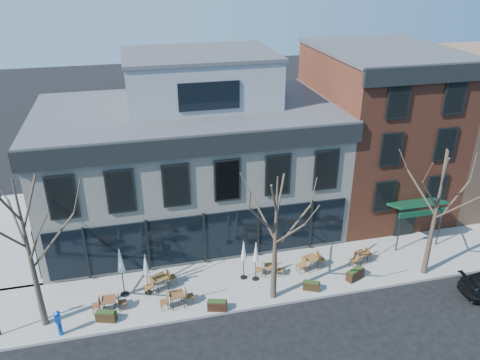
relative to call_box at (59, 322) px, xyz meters
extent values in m
plane|color=black|center=(7.68, 4.16, -0.91)|extent=(120.00, 120.00, 0.00)
cube|color=gray|center=(10.93, 2.01, -0.84)|extent=(33.50, 4.70, 0.15)
cube|color=gray|center=(-3.57, 10.16, -0.84)|extent=(4.50, 12.00, 0.15)
cube|color=beige|center=(7.68, 9.16, 3.09)|extent=(18.00, 10.00, 8.00)
cube|color=#47474C|center=(7.68, 9.16, 7.14)|extent=(18.30, 10.30, 0.30)
cube|color=black|center=(7.68, 4.04, 6.64)|extent=(18.30, 0.25, 1.10)
cube|color=black|center=(-1.44, 9.16, 6.64)|extent=(0.25, 10.30, 1.10)
cube|color=black|center=(7.68, 4.10, 0.99)|extent=(17.20, 0.12, 3.00)
cube|color=black|center=(-1.38, 8.16, 0.99)|extent=(0.12, 7.50, 3.00)
cube|color=gray|center=(8.68, 10.16, 8.69)|extent=(9.00, 6.50, 3.00)
cube|color=brown|center=(20.68, 9.16, 4.59)|extent=(8.00, 10.00, 11.00)
cube|color=#47474C|center=(20.68, 9.16, 10.14)|extent=(8.20, 10.20, 0.25)
cube|color=black|center=(20.68, 4.04, 9.69)|extent=(8.20, 0.25, 1.00)
cube|color=#0B341E|center=(20.68, 3.31, 1.99)|extent=(3.20, 1.66, 0.67)
cube|color=black|center=(20.68, 4.11, 0.34)|extent=(1.40, 0.10, 2.50)
cone|color=#382B21|center=(-0.82, 0.96, 3.20)|extent=(0.34, 0.34, 7.92)
cylinder|color=#382B21|center=(0.25, 1.15, 3.77)|extent=(2.23, 0.50, 2.48)
cylinder|color=#382B21|center=(-1.27, 1.93, 4.23)|extent=(1.03, 2.05, 2.14)
cylinder|color=#382B21|center=(-1.66, 0.65, 4.74)|extent=(1.80, 0.75, 2.21)
cylinder|color=#382B21|center=(-0.37, 0.00, 4.14)|extent=(1.03, 2.04, 2.28)
cone|color=#382B21|center=(10.68, 0.26, 2.76)|extent=(0.34, 0.34, 7.04)
cylinder|color=#382B21|center=(11.63, 0.43, 3.26)|extent=(2.00, 0.46, 2.21)
cylinder|color=#382B21|center=(10.28, 1.12, 3.67)|extent=(0.93, 1.84, 1.91)
cylinder|color=#382B21|center=(9.93, -0.01, 4.13)|extent=(1.61, 0.68, 1.97)
cylinder|color=#382B21|center=(11.08, -0.60, 3.59)|extent=(0.93, 1.83, 2.03)
cone|color=#382B21|center=(19.68, 0.26, 2.98)|extent=(0.34, 0.34, 7.48)
cylinder|color=#382B21|center=(20.69, 0.44, 3.51)|extent=(2.12, 0.48, 2.35)
cylinder|color=#382B21|center=(19.25, 1.17, 3.95)|extent=(0.98, 1.94, 2.03)
cylinder|color=#382B21|center=(18.89, -0.03, 4.43)|extent=(1.71, 0.71, 2.09)
cylinder|color=#382B21|center=(20.11, -0.65, 3.87)|extent=(0.98, 1.94, 2.16)
cylinder|color=#0E44B6|center=(0.00, 0.00, -0.38)|extent=(0.22, 0.22, 0.77)
cube|color=#0E44B6|center=(0.00, 0.00, 0.28)|extent=(0.25, 0.21, 0.55)
cone|color=#0E44B6|center=(0.00, 0.00, 0.61)|extent=(0.29, 0.29, 0.13)
cube|color=brown|center=(2.27, 1.17, -0.04)|extent=(0.73, 0.73, 0.04)
cylinder|color=black|center=(1.98, 0.90, -0.41)|extent=(0.04, 0.04, 0.72)
cylinder|color=black|center=(2.54, 0.88, -0.41)|extent=(0.04, 0.04, 0.72)
cylinder|color=black|center=(2.00, 1.46, -0.41)|extent=(0.04, 0.04, 0.72)
cylinder|color=black|center=(2.56, 1.43, -0.41)|extent=(0.04, 0.04, 0.72)
cube|color=brown|center=(4.94, 2.30, 0.01)|extent=(0.97, 0.97, 0.04)
cylinder|color=black|center=(4.78, 1.91, -0.38)|extent=(0.04, 0.04, 0.76)
cylinder|color=black|center=(5.33, 2.14, -0.38)|extent=(0.04, 0.04, 0.76)
cylinder|color=black|center=(4.55, 2.46, -0.38)|extent=(0.04, 0.04, 0.76)
cylinder|color=black|center=(5.10, 2.69, -0.38)|extent=(0.04, 0.04, 0.76)
cube|color=brown|center=(5.65, 0.71, -0.01)|extent=(0.79, 0.79, 0.04)
cylinder|color=black|center=(5.39, 0.39, -0.39)|extent=(0.04, 0.04, 0.74)
cylinder|color=black|center=(5.97, 0.45, -0.39)|extent=(0.04, 0.04, 0.74)
cylinder|color=black|center=(5.33, 0.97, -0.39)|extent=(0.04, 0.04, 0.74)
cylinder|color=black|center=(5.91, 1.03, -0.39)|extent=(0.04, 0.04, 0.74)
cube|color=brown|center=(11.03, 2.05, -0.11)|extent=(0.78, 0.78, 0.04)
cylinder|color=black|center=(10.72, 1.88, -0.44)|extent=(0.04, 0.04, 0.65)
cylinder|color=black|center=(11.20, 1.74, -0.44)|extent=(0.04, 0.04, 0.65)
cylinder|color=black|center=(10.86, 2.36, -0.44)|extent=(0.04, 0.04, 0.65)
cylinder|color=black|center=(11.34, 2.22, -0.44)|extent=(0.04, 0.04, 0.65)
cube|color=brown|center=(13.49, 2.06, 0.01)|extent=(0.89, 0.89, 0.04)
cylinder|color=black|center=(13.27, 1.71, -0.38)|extent=(0.04, 0.04, 0.77)
cylinder|color=black|center=(13.85, 1.84, -0.38)|extent=(0.04, 0.04, 0.77)
cylinder|color=black|center=(13.14, 2.29, -0.38)|extent=(0.04, 0.04, 0.77)
cylinder|color=black|center=(13.72, 2.42, -0.38)|extent=(0.04, 0.04, 0.77)
cube|color=brown|center=(16.59, 1.94, -0.10)|extent=(0.82, 0.82, 0.04)
cylinder|color=black|center=(16.44, 1.61, -0.43)|extent=(0.04, 0.04, 0.66)
cylinder|color=black|center=(16.92, 1.78, -0.43)|extent=(0.04, 0.04, 0.66)
cylinder|color=black|center=(16.26, 2.09, -0.43)|extent=(0.04, 0.04, 0.66)
cylinder|color=black|center=(16.75, 2.27, -0.43)|extent=(0.04, 0.04, 0.66)
cylinder|color=black|center=(3.01, 2.27, -0.73)|extent=(0.47, 0.47, 0.06)
cylinder|color=black|center=(3.01, 2.27, 0.40)|extent=(0.05, 0.05, 2.34)
cone|color=silver|center=(3.01, 2.27, 1.47)|extent=(0.38, 0.38, 1.38)
cylinder|color=black|center=(4.26, 2.11, -0.74)|extent=(0.40, 0.40, 0.05)
cylinder|color=black|center=(4.26, 2.11, 0.23)|extent=(0.05, 0.05, 1.98)
cone|color=beige|center=(4.26, 2.11, 1.13)|extent=(0.32, 0.32, 1.17)
cylinder|color=black|center=(9.55, 2.19, -0.74)|extent=(0.39, 0.39, 0.05)
cylinder|color=black|center=(9.55, 2.19, 0.21)|extent=(0.04, 0.04, 1.94)
cone|color=beige|center=(9.55, 2.19, 1.09)|extent=(0.32, 0.32, 1.15)
cylinder|color=black|center=(10.16, 1.91, -0.74)|extent=(0.39, 0.39, 0.05)
cylinder|color=black|center=(10.16, 1.91, 0.20)|extent=(0.04, 0.04, 1.94)
cone|color=silver|center=(10.16, 1.91, 1.08)|extent=(0.32, 0.32, 1.14)
cube|color=black|center=(2.11, 0.47, -0.51)|extent=(1.07, 0.69, 0.50)
cube|color=#1E3314|center=(2.11, 0.47, -0.24)|extent=(0.95, 0.59, 0.08)
cube|color=black|center=(7.60, -0.04, -0.51)|extent=(1.07, 0.65, 0.50)
cube|color=#1E3314|center=(7.60, -0.04, -0.25)|extent=(0.95, 0.54, 0.08)
cube|color=black|center=(12.87, 0.33, -0.54)|extent=(0.98, 0.72, 0.46)
cube|color=#1E3314|center=(12.87, 0.33, -0.29)|extent=(0.87, 0.61, 0.07)
cube|color=black|center=(15.59, 0.66, -0.49)|extent=(1.19, 0.86, 0.55)
cube|color=#1E3314|center=(15.59, 0.66, -0.19)|extent=(1.05, 0.74, 0.09)
camera|label=1|loc=(4.34, -18.49, 15.57)|focal=35.00mm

